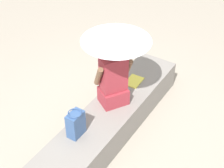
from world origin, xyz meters
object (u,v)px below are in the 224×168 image
object	(u,v)px
person_seated	(113,78)
magazine	(134,81)
parasol	(116,33)
handbag_black	(76,124)

from	to	relation	value
person_seated	magazine	world-z (taller)	person_seated
parasol	handbag_black	bearing A→B (deg)	-7.24
person_seated	handbag_black	xyz separation A→B (m)	(0.73, -0.06, -0.22)
parasol	handbag_black	xyz separation A→B (m)	(0.73, -0.09, -0.88)
parasol	handbag_black	size ratio (longest dim) A/B	3.38
magazine	handbag_black	bearing A→B (deg)	-5.58
parasol	person_seated	bearing A→B (deg)	-91.10
person_seated	handbag_black	distance (m)	0.76
person_seated	magazine	size ratio (longest dim) A/B	3.21
handbag_black	magazine	world-z (taller)	handbag_black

